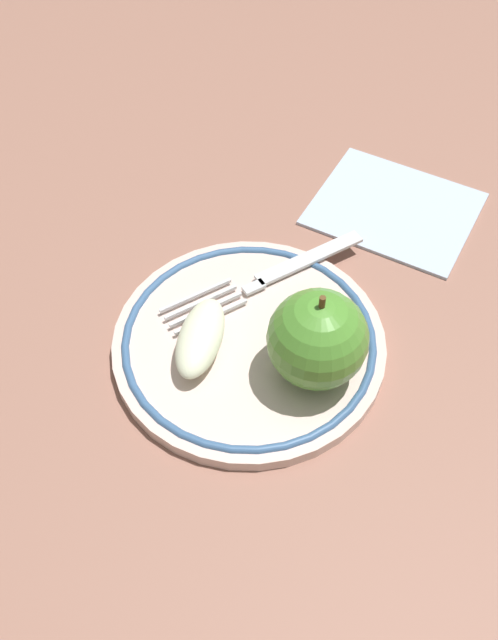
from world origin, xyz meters
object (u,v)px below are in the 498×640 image
fork (273,275)px  plate (249,342)px  apple_red_whole (318,339)px  apple_slice_front (200,338)px  napkin_folded (395,208)px

fork → plate: bearing=41.8°
apple_red_whole → apple_slice_front: bearing=95.6°
plate → fork: fork is taller
plate → apple_red_whole: apple_red_whole is taller
apple_red_whole → apple_slice_front: size_ratio=1.10×
plate → apple_red_whole: size_ratio=2.59×
apple_red_whole → napkin_folded: bearing=-6.1°
fork → napkin_folded: 0.14m
plate → napkin_folded: plate is taller
fork → napkin_folded: fork is taller
plate → apple_slice_front: (-0.02, 0.03, 0.02)m
apple_slice_front → fork: bearing=-25.1°
apple_slice_front → napkin_folded: size_ratio=0.53×
apple_slice_front → napkin_folded: 0.22m
apple_slice_front → fork: (0.08, -0.03, -0.01)m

